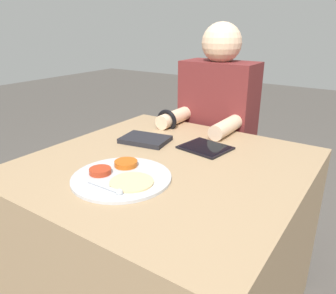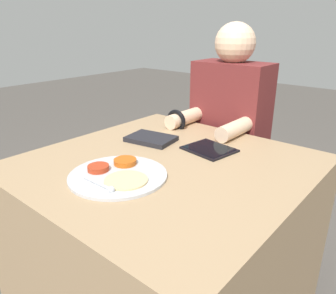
{
  "view_description": "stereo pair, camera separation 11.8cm",
  "coord_description": "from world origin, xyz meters",
  "px_view_note": "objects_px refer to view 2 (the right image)",
  "views": [
    {
      "loc": [
        0.63,
        -0.91,
        1.19
      ],
      "look_at": [
        0.01,
        0.0,
        0.78
      ],
      "focal_mm": 35.0,
      "sensor_mm": 36.0,
      "label": 1
    },
    {
      "loc": [
        0.72,
        -0.84,
        1.19
      ],
      "look_at": [
        0.01,
        0.0,
        0.78
      ],
      "focal_mm": 35.0,
      "sensor_mm": 36.0,
      "label": 2
    }
  ],
  "objects_px": {
    "thali_tray": "(118,174)",
    "red_notebook": "(151,139)",
    "tablet_device": "(209,149)",
    "person_diner": "(227,148)"
  },
  "relations": [
    {
      "from": "thali_tray",
      "to": "red_notebook",
      "type": "height_order",
      "value": "thali_tray"
    },
    {
      "from": "red_notebook",
      "to": "person_diner",
      "type": "height_order",
      "value": "person_diner"
    },
    {
      "from": "thali_tray",
      "to": "red_notebook",
      "type": "xyz_separation_m",
      "value": [
        -0.16,
        0.33,
        0.0
      ]
    },
    {
      "from": "red_notebook",
      "to": "tablet_device",
      "type": "distance_m",
      "value": 0.26
    },
    {
      "from": "tablet_device",
      "to": "person_diner",
      "type": "height_order",
      "value": "person_diner"
    },
    {
      "from": "red_notebook",
      "to": "person_diner",
      "type": "bearing_deg",
      "value": 78.12
    },
    {
      "from": "tablet_device",
      "to": "red_notebook",
      "type": "bearing_deg",
      "value": -164.43
    },
    {
      "from": "person_diner",
      "to": "red_notebook",
      "type": "bearing_deg",
      "value": -101.88
    },
    {
      "from": "red_notebook",
      "to": "person_diner",
      "type": "distance_m",
      "value": 0.52
    },
    {
      "from": "thali_tray",
      "to": "person_diner",
      "type": "distance_m",
      "value": 0.83
    }
  ]
}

